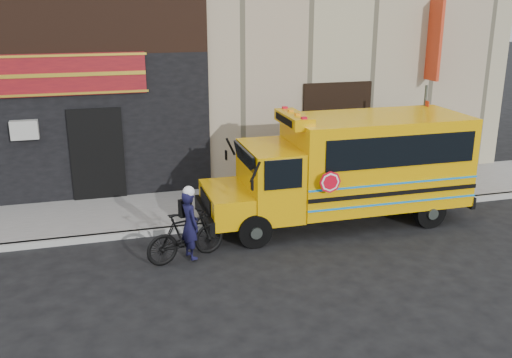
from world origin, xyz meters
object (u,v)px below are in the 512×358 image
object	(u,v)px
cyclist	(190,227)
sign_pole	(422,138)
bicycle	(186,236)
school_bus	(352,165)

from	to	relation	value
cyclist	sign_pole	bearing A→B (deg)	-90.50
sign_pole	cyclist	distance (m)	7.39
bicycle	cyclist	size ratio (longest dim) A/B	1.21
sign_pole	bicycle	world-z (taller)	sign_pole
school_bus	bicycle	world-z (taller)	school_bus
school_bus	sign_pole	world-z (taller)	sign_pole
school_bus	bicycle	distance (m)	4.72
cyclist	school_bus	bearing A→B (deg)	-92.46
cyclist	bicycle	bearing A→B (deg)	57.34
school_bus	cyclist	distance (m)	4.60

